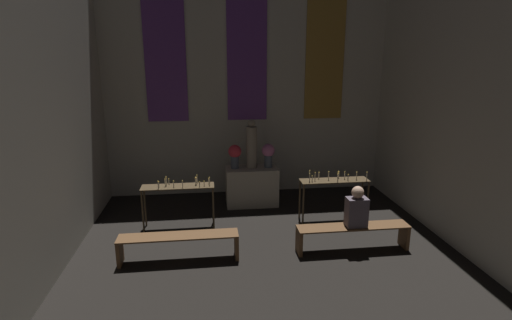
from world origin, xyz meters
TOP-DOWN VIEW (x-y plane):
  - wall_back at (0.00, 11.22)m, footprint 6.95×0.16m
  - altar at (0.00, 10.23)m, footprint 1.17×0.66m
  - statue at (0.00, 10.23)m, footprint 0.24×0.24m
  - flower_vase_left at (-0.38, 10.23)m, footprint 0.29×0.29m
  - flower_vase_right at (0.38, 10.23)m, footprint 0.29×0.29m
  - candle_rack_left at (-1.58, 9.11)m, footprint 1.42×0.38m
  - candle_rack_right at (1.59, 9.11)m, footprint 1.42×0.38m
  - pew_back_left at (-1.51, 7.75)m, footprint 1.99×0.36m
  - pew_back_right at (1.51, 7.75)m, footprint 1.99×0.36m
  - person_seated at (1.55, 7.75)m, footprint 0.36×0.24m

SIDE VIEW (x-z plane):
  - pew_back_left at x=-1.51m, z-range 0.11..0.57m
  - pew_back_right at x=1.51m, z-range 0.11..0.57m
  - altar at x=0.00m, z-range 0.00..0.88m
  - candle_rack_left at x=-1.58m, z-range 0.21..1.29m
  - candle_rack_right at x=1.59m, z-range 0.22..1.29m
  - person_seated at x=1.55m, z-range 0.42..1.15m
  - flower_vase_left at x=-0.38m, z-range 0.93..1.48m
  - flower_vase_right at x=0.38m, z-range 0.93..1.48m
  - statue at x=0.00m, z-range 0.84..1.95m
  - wall_back at x=0.00m, z-range 0.03..5.78m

